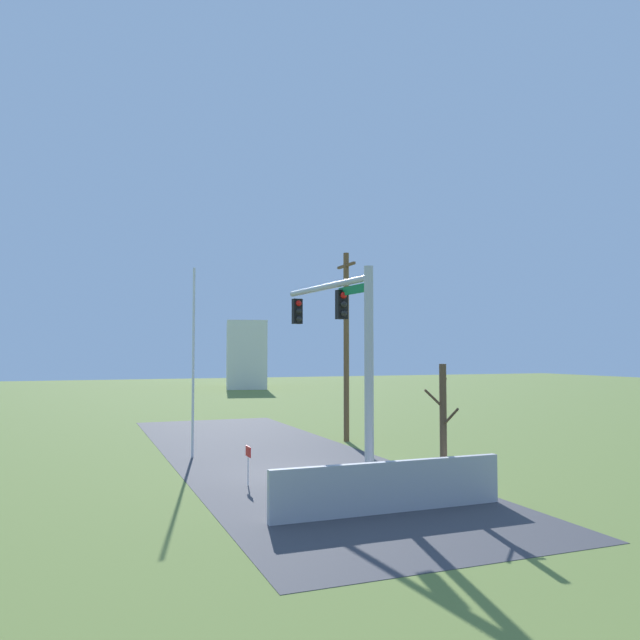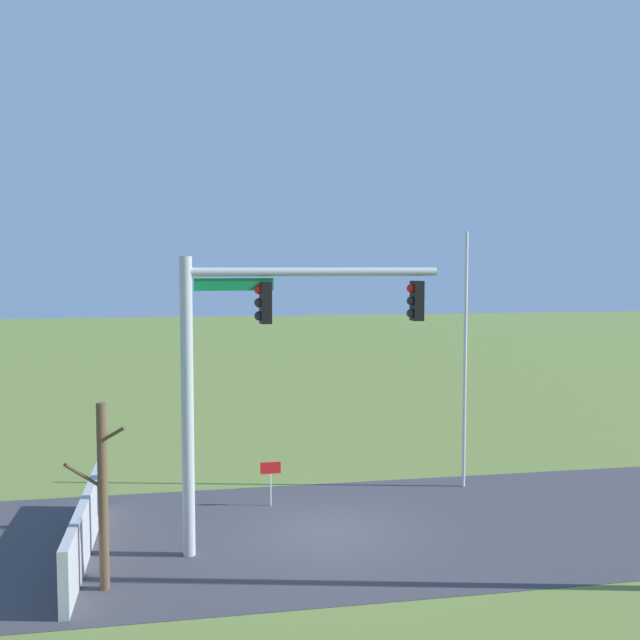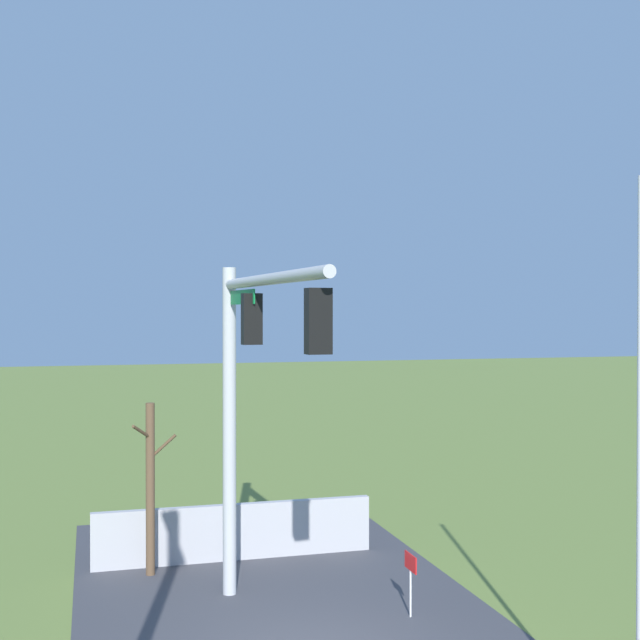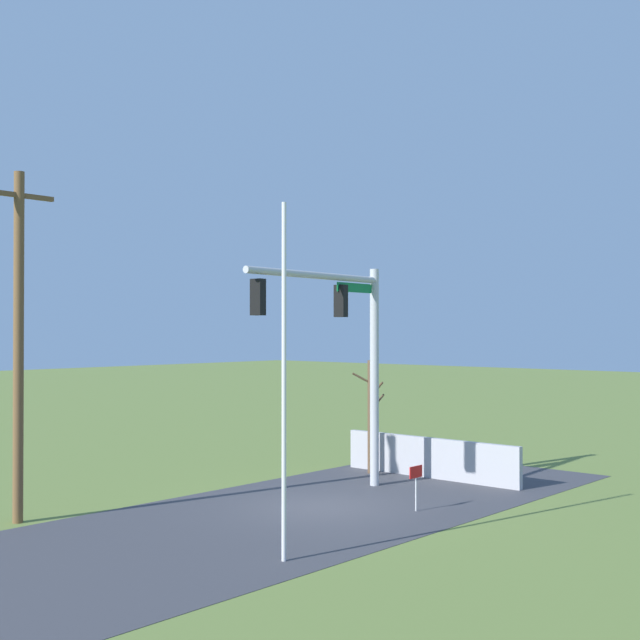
% 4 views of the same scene
% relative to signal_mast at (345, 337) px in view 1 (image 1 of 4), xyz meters
% --- Properties ---
extents(ground_plane, '(160.00, 160.00, 0.00)m').
position_rel_signal_mast_xyz_m(ground_plane, '(-1.94, -0.76, -4.68)').
color(ground_plane, olive).
extents(road_surface, '(28.00, 8.00, 0.01)m').
position_rel_signal_mast_xyz_m(road_surface, '(-5.94, -0.76, -4.67)').
color(road_surface, '#3D3D42').
rests_on(road_surface, ground_plane).
extents(sidewalk_corner, '(6.00, 6.00, 0.01)m').
position_rel_signal_mast_xyz_m(sidewalk_corner, '(2.53, 0.11, -4.67)').
color(sidewalk_corner, '#B7B5AD').
rests_on(sidewalk_corner, ground_plane).
extents(retaining_fence, '(0.20, 6.61, 1.32)m').
position_rel_signal_mast_xyz_m(retaining_fence, '(3.84, -0.41, -4.02)').
color(retaining_fence, '#A8A8AD').
rests_on(retaining_fence, ground_plane).
extents(signal_mast, '(6.09, 0.72, 6.79)m').
position_rel_signal_mast_xyz_m(signal_mast, '(0.00, 0.00, 0.00)').
color(signal_mast, '#B2B5BA').
rests_on(signal_mast, ground_plane).
extents(flagpole, '(0.10, 0.10, 7.58)m').
position_rel_signal_mast_xyz_m(flagpole, '(-6.57, -3.76, -0.89)').
color(flagpole, silver).
rests_on(flagpole, ground_plane).
extents(utility_pole, '(1.90, 0.26, 8.90)m').
position_rel_signal_mast_xyz_m(utility_pole, '(-8.46, 3.75, -0.06)').
color(utility_pole, brown).
rests_on(utility_pole, ground_plane).
extents(bare_tree, '(1.27, 1.02, 3.84)m').
position_rel_signal_mast_xyz_m(bare_tree, '(3.24, 1.60, -2.70)').
color(bare_tree, brown).
rests_on(bare_tree, ground_plane).
extents(open_sign, '(0.56, 0.04, 1.22)m').
position_rel_signal_mast_xyz_m(open_sign, '(-0.70, -3.03, -3.77)').
color(open_sign, silver).
rests_on(open_sign, ground_plane).
extents(distant_building, '(11.68, 6.71, 7.80)m').
position_rel_signal_mast_xyz_m(distant_building, '(-54.48, 10.74, -0.78)').
color(distant_building, silver).
rests_on(distant_building, ground_plane).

